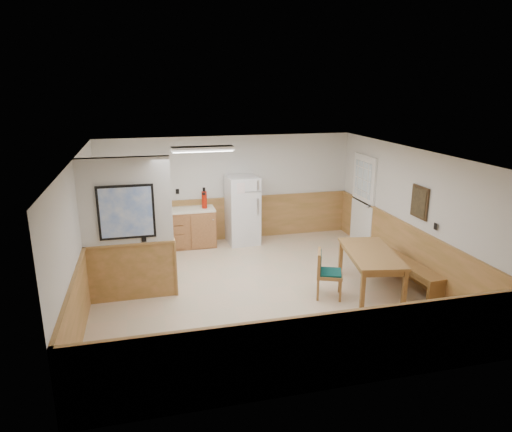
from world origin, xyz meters
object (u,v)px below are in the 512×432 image
object	(u,v)px
dining_table	(371,257)
soap_bottle	(138,207)
dining_chair	(325,270)
fire_extinguisher	(204,199)
dining_bench	(409,268)
refrigerator	(243,210)

from	to	relation	value
dining_table	soap_bottle	size ratio (longest dim) A/B	7.90
dining_chair	fire_extinguisher	size ratio (longest dim) A/B	1.76
dining_bench	dining_chair	world-z (taller)	dining_chair
dining_chair	soap_bottle	distance (m)	4.55
dining_bench	dining_chair	xyz separation A→B (m)	(-1.70, -0.03, 0.15)
refrigerator	dining_chair	world-z (taller)	refrigerator
dining_table	dining_chair	size ratio (longest dim) A/B	2.09
fire_extinguisher	dining_chair	bearing A→B (deg)	-73.89
dining_bench	dining_chair	distance (m)	1.70
dining_bench	dining_chair	size ratio (longest dim) A/B	1.96
soap_bottle	dining_chair	bearing A→B (deg)	-46.02
dining_chair	fire_extinguisher	xyz separation A→B (m)	(-1.67, 3.20, 0.62)
dining_chair	dining_table	bearing A→B (deg)	23.07
dining_bench	fire_extinguisher	size ratio (longest dim) A/B	3.45
fire_extinguisher	soap_bottle	world-z (taller)	fire_extinguisher
fire_extinguisher	soap_bottle	distance (m)	1.48
refrigerator	fire_extinguisher	world-z (taller)	refrigerator
refrigerator	dining_bench	distance (m)	4.03
refrigerator	dining_bench	world-z (taller)	refrigerator
dining_bench	soap_bottle	xyz separation A→B (m)	(-4.84, 3.22, 0.67)
dining_table	dining_bench	xyz separation A→B (m)	(0.80, 0.01, -0.31)
refrigerator	dining_chair	size ratio (longest dim) A/B	1.89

